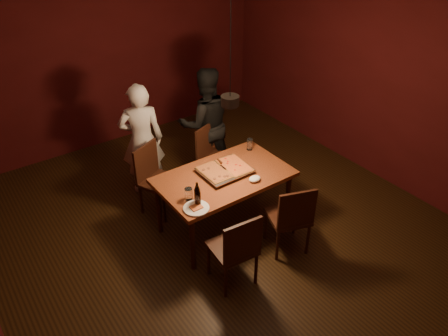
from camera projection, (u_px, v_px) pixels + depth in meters
room_shell at (230, 133)px, 4.42m from camera, size 6.00×6.00×6.00m
dining_table at (224, 181)px, 4.97m from camera, size 1.50×0.90×0.75m
chair_far_left at (154, 173)px, 5.36m from camera, size 0.55×0.55×0.49m
chair_far_right at (213, 152)px, 5.77m from camera, size 0.54×0.54×0.49m
chair_near_left at (237, 245)px, 4.28m from camera, size 0.46×0.46×0.49m
chair_near_right at (292, 214)px, 4.69m from camera, size 0.54×0.54×0.49m
pizza_tray at (225, 171)px, 4.96m from camera, size 0.55×0.46×0.05m
pizza_meat at (214, 172)px, 4.88m from camera, size 0.25×0.40×0.02m
pizza_cheese at (235, 165)px, 5.00m from camera, size 0.29×0.44×0.02m
spatula at (224, 167)px, 4.96m from camera, size 0.13×0.25×0.04m
beer_bottle_a at (198, 196)px, 4.41m from camera, size 0.06×0.06×0.24m
beer_bottle_b at (197, 193)px, 4.45m from camera, size 0.06×0.06×0.24m
water_glass_left at (189, 194)px, 4.52m from camera, size 0.08×0.08×0.13m
water_glass_right at (250, 144)px, 5.37m from camera, size 0.07×0.07×0.15m
plate_slice at (196, 208)px, 4.42m from camera, size 0.27×0.27×0.03m
napkin at (255, 179)px, 4.82m from camera, size 0.14×0.11×0.06m
diner_white at (142, 140)px, 5.59m from camera, size 0.65×0.55×1.52m
diner_dark at (206, 123)px, 5.92m from camera, size 0.92×0.81×1.57m
pendant_lamp at (230, 100)px, 4.22m from camera, size 0.18×0.18×1.10m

